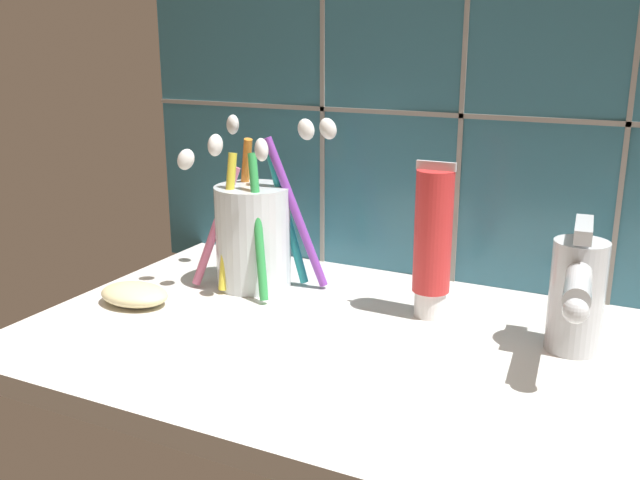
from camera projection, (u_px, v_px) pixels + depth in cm
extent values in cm
cube|color=silver|center=(375.00, 352.00, 63.39)|extent=(63.95, 38.54, 2.00)
cube|color=#336B7F|center=(452.00, 52.00, 73.12)|extent=(73.95, 1.50, 52.82)
cube|color=gray|center=(446.00, 115.00, 74.15)|extent=(73.95, 0.24, 0.50)
cube|color=gray|center=(322.00, 51.00, 78.53)|extent=(0.50, 0.24, 52.82)
cube|color=gray|center=(465.00, 52.00, 71.71)|extent=(0.50, 0.24, 52.82)
cube|color=gray|center=(637.00, 54.00, 64.89)|extent=(0.50, 0.24, 52.82)
cylinder|color=silver|center=(253.00, 237.00, 75.83)|extent=(8.01, 8.01, 10.89)
cylinder|color=purple|center=(296.00, 213.00, 74.30)|extent=(6.68, 2.90, 15.95)
ellipsoid|color=white|center=(328.00, 129.00, 71.35)|extent=(2.64, 1.95, 2.65)
cylinder|color=teal|center=(286.00, 212.00, 75.15)|extent=(4.82, 2.36, 15.61)
ellipsoid|color=white|center=(306.00, 129.00, 72.42)|extent=(2.48, 1.92, 2.55)
cylinder|color=orange|center=(243.00, 206.00, 78.18)|extent=(4.50, 3.56, 15.45)
ellipsoid|color=white|center=(233.00, 125.00, 77.70)|extent=(2.54, 2.33, 2.56)
cylinder|color=pink|center=(216.00, 226.00, 75.31)|extent=(4.87, 4.29, 12.77)
ellipsoid|color=white|center=(186.00, 159.00, 72.66)|extent=(2.65, 2.52, 2.66)
cylinder|color=yellow|center=(228.00, 222.00, 73.54)|extent=(1.45, 3.27, 14.30)
ellipsoid|color=white|center=(215.00, 145.00, 70.25)|extent=(1.64, 2.22, 2.44)
cylinder|color=green|center=(258.00, 227.00, 71.69)|extent=(4.18, 4.39, 14.50)
ellipsoid|color=white|center=(261.00, 150.00, 67.14)|extent=(2.49, 2.53, 2.59)
cylinder|color=white|center=(430.00, 303.00, 68.56)|extent=(3.02, 3.02, 2.56)
cylinder|color=red|center=(433.00, 232.00, 66.58)|extent=(3.56, 3.56, 11.68)
cube|color=silver|center=(436.00, 166.00, 64.84)|extent=(3.74, 0.36, 0.80)
cylinder|color=silver|center=(577.00, 296.00, 60.16)|extent=(4.57, 4.57, 9.72)
cylinder|color=silver|center=(578.00, 283.00, 55.41)|extent=(2.91, 9.06, 2.06)
sphere|color=silver|center=(576.00, 311.00, 51.61)|extent=(1.92, 1.92, 1.92)
cube|color=silver|center=(584.00, 230.00, 58.53)|extent=(1.98, 6.11, 1.20)
ellipsoid|color=beige|center=(134.00, 294.00, 71.56)|extent=(7.37, 5.20, 2.06)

